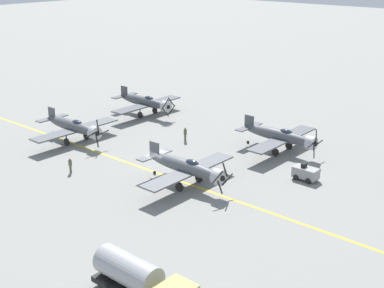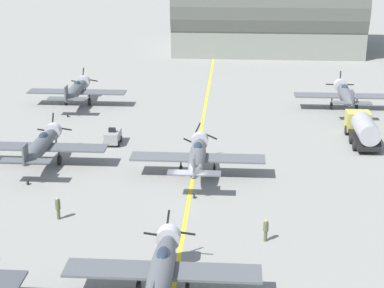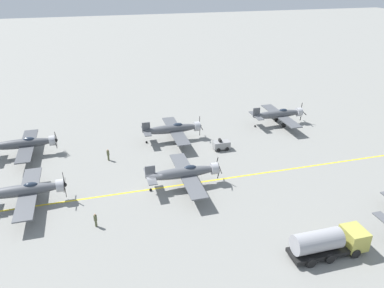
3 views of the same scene
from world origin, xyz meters
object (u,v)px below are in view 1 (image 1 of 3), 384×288
Objects in this scene: airplane_near_left at (146,102)px; fuel_tanker at (142,283)px; airplane_mid_center at (187,167)px; ground_crew_walking at (185,134)px; ground_crew_inspecting at (70,165)px; tow_tractor at (306,173)px; airplane_mid_left at (280,136)px; airplane_near_center at (74,126)px.

fuel_tanker is at bearing 31.10° from airplane_near_left.
airplane_mid_center is at bearing -147.31° from fuel_tanker.
ground_crew_walking is 1.07× the size of ground_crew_inspecting.
airplane_mid_left is at bearing -129.85° from tow_tractor.
tow_tractor is (-8.20, 27.86, -1.22)m from airplane_near_center.
airplane_mid_left is 4.62× the size of tow_tractor.
airplane_mid_center is 1.00× the size of airplane_near_center.
airplane_near_left is at bearing -134.75° from fuel_tanker.
airplane_near_center is 34.67m from fuel_tanker.
ground_crew_inspecting is at bearing -115.93° from fuel_tanker.
ground_crew_walking is at bearing -143.41° from fuel_tanker.
ground_crew_inspecting is at bearing -58.22° from airplane_mid_center.
ground_crew_walking is at bearing 171.01° from ground_crew_inspecting.
airplane_near_center is 29.06m from tow_tractor.
fuel_tanker is 24.66m from ground_crew_inspecting.
ground_crew_walking is (-10.14, -9.17, -1.02)m from airplane_mid_center.
tow_tractor is at bearing 64.59° from airplane_near_left.
tow_tractor is 1.43× the size of ground_crew_walking.
airplane_mid_center is 1.00× the size of airplane_near_left.
airplane_near_center reaches higher than tow_tractor.
airplane_near_center is 6.60× the size of ground_crew_walking.
airplane_mid_center is 4.62× the size of tow_tractor.
airplane_mid_center is at bearing -42.36° from tow_tractor.
airplane_mid_center reaches higher than airplane_near_left.
ground_crew_inspecting is at bearing 10.63° from airplane_near_left.
airplane_mid_left is (-14.59, 1.84, 0.00)m from airplane_mid_center.
ground_crew_walking is at bearing -93.20° from tow_tractor.
ground_crew_walking is at bearing -131.72° from airplane_mid_center.
airplane_near_left is 1.00× the size of airplane_mid_left.
airplane_near_left is at bearing -155.23° from ground_crew_inspecting.
airplane_mid_left is 6.60× the size of ground_crew_walking.
fuel_tanker is at bearing 25.40° from airplane_mid_left.
ground_crew_walking is (-0.98, -17.52, 0.20)m from tow_tractor.
airplane_near_center is (-0.96, -19.50, 0.00)m from airplane_mid_center.
fuel_tanker is 4.72× the size of ground_crew_inspecting.
airplane_mid_left reaches higher than tow_tractor.
airplane_mid_left is 25.33m from airplane_near_center.
fuel_tanker is 4.40× the size of ground_crew_walking.
airplane_mid_left is at bearing 146.23° from ground_crew_inspecting.
airplane_mid_left reaches higher than ground_crew_inspecting.
airplane_near_center is (14.08, 1.68, 0.00)m from airplane_near_left.
airplane_mid_center is 1.50× the size of fuel_tanker.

